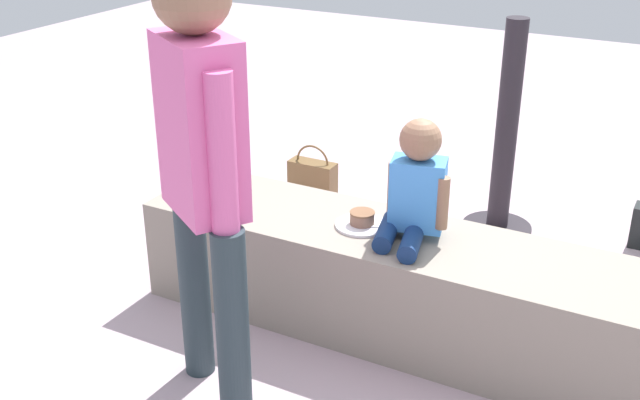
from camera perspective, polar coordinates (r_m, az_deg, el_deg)
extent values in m
plane|color=#A8929C|center=(3.34, 6.90, -9.77)|extent=(12.00, 12.00, 0.00)
cube|color=gray|center=(3.22, 7.10, -6.45)|extent=(2.37, 0.51, 0.45)
cylinder|color=navy|center=(3.07, 4.91, -2.32)|extent=(0.13, 0.26, 0.08)
cylinder|color=navy|center=(3.01, 6.64, -2.96)|extent=(0.13, 0.26, 0.08)
cube|color=#408FE2|center=(3.06, 7.11, 0.45)|extent=(0.23, 0.18, 0.28)
sphere|color=#8C664C|center=(2.98, 7.33, 4.38)|extent=(0.16, 0.16, 0.16)
cylinder|color=#8C664C|center=(3.12, 5.38, 0.94)|extent=(0.05, 0.05, 0.21)
cylinder|color=#8C664C|center=(3.01, 8.89, -0.22)|extent=(0.05, 0.05, 0.21)
cylinder|color=#27353B|center=(2.67, -6.38, -9.55)|extent=(0.11, 0.11, 0.76)
cylinder|color=#27353B|center=(2.95, -9.13, -6.12)|extent=(0.11, 0.11, 0.76)
cube|color=#DE5E9F|center=(2.52, -8.69, 5.31)|extent=(0.38, 0.34, 0.58)
cylinder|color=#DE5E9F|center=(2.39, -7.13, 2.95)|extent=(0.09, 0.09, 0.55)
cylinder|color=#DE5E9F|center=(2.69, -9.94, 5.23)|extent=(0.09, 0.09, 0.55)
cylinder|color=white|center=(3.19, 3.11, -1.79)|extent=(0.22, 0.22, 0.01)
cylinder|color=#825D49|center=(3.18, 3.12, -1.33)|extent=(0.10, 0.10, 0.04)
cylinder|color=brown|center=(3.17, 3.13, -0.89)|extent=(0.10, 0.10, 0.01)
cube|color=silver|center=(3.16, 4.03, -1.94)|extent=(0.11, 0.04, 0.00)
cube|color=#B259BF|center=(3.80, 1.97, -2.38)|extent=(0.20, 0.12, 0.30)
torus|color=white|center=(3.75, 1.38, -0.17)|extent=(0.08, 0.01, 0.08)
torus|color=white|center=(3.72, 2.62, -0.44)|extent=(0.08, 0.01, 0.08)
cylinder|color=black|center=(4.24, 12.71, -2.04)|extent=(0.36, 0.36, 0.04)
cylinder|color=black|center=(4.03, 13.44, 5.17)|extent=(0.11, 0.11, 1.09)
cylinder|color=silver|center=(3.62, 18.69, -6.55)|extent=(0.06, 0.06, 0.16)
cone|color=silver|center=(3.57, 18.89, -5.23)|extent=(0.06, 0.06, 0.03)
cylinder|color=blue|center=(3.56, 18.94, -4.91)|extent=(0.03, 0.03, 0.02)
cylinder|color=red|center=(3.78, 19.76, -5.71)|extent=(0.09, 0.09, 0.12)
cube|color=white|center=(3.96, 6.78, -2.79)|extent=(0.30, 0.34, 0.13)
cube|color=brown|center=(4.49, -0.54, 1.43)|extent=(0.27, 0.11, 0.23)
torus|color=brown|center=(4.45, -0.55, 2.77)|extent=(0.20, 0.01, 0.20)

